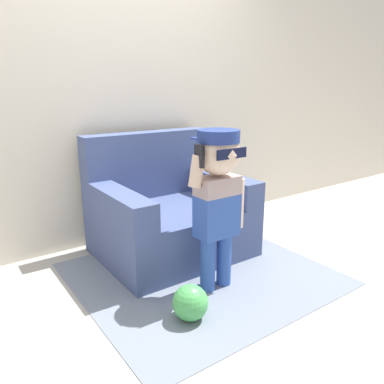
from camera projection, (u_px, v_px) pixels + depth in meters
ground_plane at (161, 266)px, 2.74m from camera, size 10.00×10.00×0.00m
wall_back at (112, 82)px, 2.94m from camera, size 10.00×0.05×2.60m
armchair at (168, 214)px, 2.93m from camera, size 1.08×0.89×0.92m
person_child at (218, 186)px, 2.28m from camera, size 0.42×0.31×1.03m
side_table at (241, 202)px, 3.38m from camera, size 0.36×0.36×0.43m
rug at (201, 273)px, 2.62m from camera, size 1.63×1.50×0.01m
toy_ball at (190, 303)px, 2.09m from camera, size 0.20×0.20×0.20m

